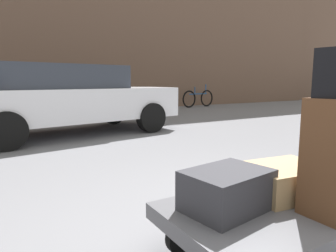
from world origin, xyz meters
TOP-DOWN VIEW (x-y plane):
  - building_facade_side at (14.00, 10.78)m, footprint 12.00×1.00m
  - luggage_cart at (0.00, 0.00)m, footprint 1.23×0.88m
  - suitcase_tan_center at (0.28, 0.10)m, footprint 0.59×0.49m
  - suitcase_charcoal_rear_right at (-0.24, 0.10)m, footprint 0.55×0.43m
  - parked_car at (-0.02, 5.20)m, footprint 4.52×2.41m
  - bicycle_leaning at (6.23, 9.23)m, footprint 1.75×0.30m
  - bollard_kerb_near at (2.29, 7.40)m, footprint 0.20×0.20m
  - bollard_kerb_mid at (3.76, 7.40)m, footprint 0.20×0.20m

SIDE VIEW (x-z plane):
  - luggage_cart at x=0.00m, z-range 0.10..0.44m
  - bollard_kerb_near at x=2.29m, z-range 0.00..0.73m
  - bollard_kerb_mid at x=3.76m, z-range 0.00..0.73m
  - bicycle_leaning at x=6.23m, z-range -0.11..0.85m
  - suitcase_tan_center at x=0.28m, z-range 0.34..0.54m
  - suitcase_charcoal_rear_right at x=-0.24m, z-range 0.34..0.58m
  - parked_car at x=-0.02m, z-range 0.05..1.47m
  - building_facade_side at x=14.00m, z-range 0.00..8.84m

